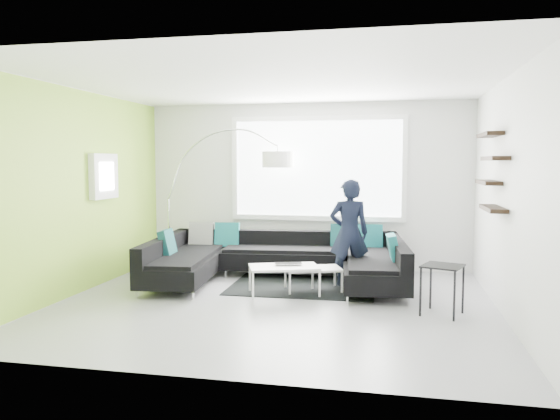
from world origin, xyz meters
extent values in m
plane|color=gray|center=(0.00, 0.00, 0.00)|extent=(5.50, 5.50, 0.00)
cube|color=silver|center=(0.00, 2.50, 1.40)|extent=(5.50, 0.04, 2.80)
cube|color=silver|center=(0.00, -2.50, 1.40)|extent=(5.50, 0.04, 2.80)
cube|color=silver|center=(-2.75, 0.00, 1.40)|extent=(0.04, 5.00, 2.80)
cube|color=silver|center=(2.75, 0.00, 1.40)|extent=(0.04, 5.00, 2.80)
cube|color=white|center=(0.00, 0.00, 2.80)|extent=(5.50, 5.00, 0.04)
cube|color=#93C638|center=(-2.74, 0.00, 1.40)|extent=(0.01, 5.00, 2.80)
cube|color=white|center=(0.20, 2.46, 1.70)|extent=(2.96, 0.06, 1.68)
cube|color=white|center=(-2.68, 0.60, 1.60)|extent=(0.12, 0.66, 0.66)
cube|color=black|center=(2.64, 0.40, 1.70)|extent=(0.20, 1.24, 0.95)
cube|color=black|center=(-0.19, 1.10, 0.19)|extent=(3.86, 2.61, 0.38)
cube|color=black|center=(-0.19, 1.10, 0.53)|extent=(3.86, 2.61, 0.29)
cube|color=#0C4C51|center=(-0.19, 1.10, 0.59)|extent=(3.28, 0.51, 0.40)
cube|color=black|center=(0.19, 1.03, 0.01)|extent=(2.10, 1.55, 0.01)
cube|color=silver|center=(0.20, 0.64, 0.20)|extent=(1.37, 1.06, 0.39)
cube|color=black|center=(2.05, -0.10, 0.30)|extent=(0.56, 0.56, 0.60)
imported|color=black|center=(0.85, 1.21, 0.78)|extent=(0.71, 0.59, 1.56)
imported|color=black|center=(0.08, 0.53, 0.41)|extent=(0.51, 0.45, 0.03)
camera|label=1|loc=(1.46, -6.69, 1.80)|focal=35.00mm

